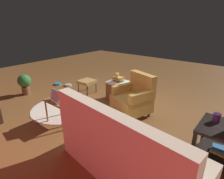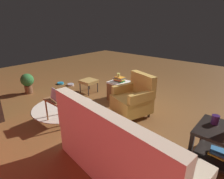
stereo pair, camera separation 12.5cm
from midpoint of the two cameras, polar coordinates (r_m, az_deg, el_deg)
name	(u,v)px [view 2 (the right image)]	position (r m, az deg, el deg)	size (l,w,h in m)	color
ground	(118,105)	(4.37, 2.65, -4.95)	(12.00, 12.00, 0.00)	brown
couch	(122,152)	(2.46, 4.62, -18.80)	(1.99, 1.08, 1.00)	beige
armchair	(134,99)	(3.86, 7.64, -2.85)	(0.84, 0.85, 0.87)	#B78C3F
side_table	(221,142)	(2.97, 31.75, -13.76)	(0.64, 0.64, 0.55)	black
small_vase	(215,120)	(2.95, 30.38, -8.06)	(0.10, 0.10, 0.13)	#33194C
book_stack_shelf	(219,153)	(3.07, 31.27, -16.41)	(0.25, 0.23, 0.08)	gold
laptop_desk	(61,102)	(3.66, -14.46, -3.66)	(0.56, 0.44, 0.48)	olive
laptop	(59,97)	(3.61, -15.19, -2.29)	(0.35, 0.30, 0.21)	silver
wicker_hamper	(119,91)	(4.60, 3.01, -0.34)	(0.45, 0.45, 0.48)	brown
book_stack_hamper	(119,79)	(4.51, 3.11, 3.20)	(0.27, 0.22, 0.11)	#338C4C
yellow_mug	(118,75)	(4.47, 2.76, 4.44)	(0.08, 0.08, 0.10)	#D8D866
tv_remote	(118,79)	(4.64, 2.70, 3.12)	(0.05, 0.16, 0.02)	#262628
ottoman	(89,82)	(5.07, -6.53, 2.42)	(0.40, 0.40, 0.36)	#AD8442
circular_rug	(65,107)	(4.38, -13.64, -5.42)	(1.44, 1.44, 0.01)	beige
pet_bowl_steel	(71,85)	(5.81, -12.07, 1.51)	(0.20, 0.20, 0.05)	silver
pet_bowl_teal	(60,83)	(6.01, -15.08, 1.88)	(0.20, 0.20, 0.05)	teal
potted_plant	(27,82)	(5.46, -24.10, 2.24)	(0.34, 0.34, 0.55)	brown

